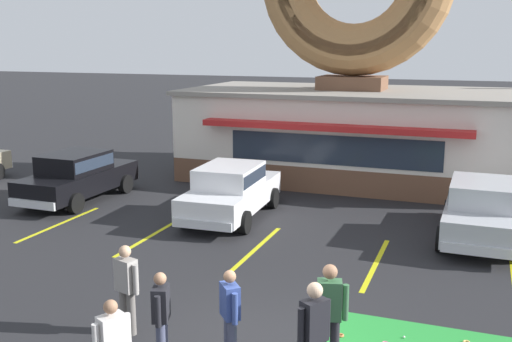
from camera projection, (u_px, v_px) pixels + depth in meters
The scene contains 16 objects.
donut_shop_building at pixel (352, 79), 22.29m from camera, with size 12.30×6.75×10.96m.
mini_donut_near_left at pixel (341, 335), 10.48m from camera, with size 0.13×0.13×0.04m, color #D17F47.
mini_donut_near_right at pixel (467, 342), 10.24m from camera, with size 0.13×0.13×0.04m, color #E5C666.
golf_ball at pixel (404, 337), 10.42m from camera, with size 0.04×0.04×0.04m, color white.
car_black at pixel (77, 174), 19.49m from camera, with size 2.01×4.57×1.60m.
car_silver at pixel (482, 208), 15.55m from camera, with size 2.02×4.58×1.60m.
car_white at pixel (231, 189), 17.54m from camera, with size 2.12×4.63×1.60m.
pedestrian_blue_sweater_man at pixel (161, 314), 9.49m from camera, with size 0.35×0.57×1.55m.
pedestrian_hooded_kid at pixel (329, 312), 9.28m from camera, with size 0.58×0.33×1.76m.
pedestrian_leather_jacket_man at pixel (314, 333), 8.59m from camera, with size 0.41×0.51×1.76m.
pedestrian_beanie_man at pixel (230, 312), 9.57m from camera, with size 0.43×0.47×1.55m.
pedestrian_crossing_woman at pixel (126, 285), 10.49m from camera, with size 0.57×0.34×1.63m.
parking_stripe_far_left at pixel (60, 224), 17.10m from camera, with size 0.12×3.60×0.01m, color yellow.
parking_stripe_left at pixel (152, 235), 16.07m from camera, with size 0.12×3.60×0.01m, color yellow.
parking_stripe_mid_left at pixel (256, 249), 15.05m from camera, with size 0.12×3.60×0.01m, color yellow.
parking_stripe_centre at pixel (376, 264), 14.02m from camera, with size 0.12×3.60×0.01m, color yellow.
Camera 1 is at (3.30, -8.40, 5.06)m, focal length 42.00 mm.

